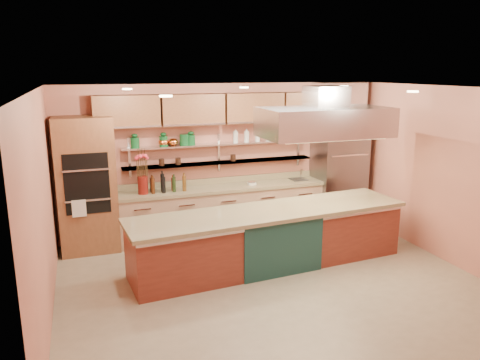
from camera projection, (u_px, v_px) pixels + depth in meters
name	position (u px, v px, depth m)	size (l,w,h in m)	color
floor	(271.00, 282.00, 6.89)	(6.00, 5.00, 0.02)	gray
ceiling	(274.00, 88.00, 6.24)	(6.00, 5.00, 0.02)	black
wall_back	(221.00, 158.00, 8.86)	(6.00, 0.04, 2.80)	#C9775E
wall_front	(380.00, 255.00, 4.26)	(6.00, 0.04, 2.80)	#C9775E
wall_left	(42.00, 210.00, 5.60)	(0.04, 5.00, 2.80)	#C9775E
wall_right	(444.00, 174.00, 7.51)	(0.04, 5.00, 2.80)	#C9775E
oven_stack	(87.00, 185.00, 7.84)	(0.95, 0.64, 2.30)	brown
refrigerator	(339.00, 172.00, 9.36)	(0.95, 0.72, 2.10)	slate
back_counter	(223.00, 210.00, 8.78)	(3.84, 0.64, 0.93)	#A37D61
wall_shelf_lower	(220.00, 162.00, 8.73)	(3.60, 0.26, 0.03)	silver
wall_shelf_upper	(220.00, 144.00, 8.65)	(3.60, 0.26, 0.03)	silver
upper_cabinets	(223.00, 109.00, 8.47)	(4.60, 0.36, 0.55)	brown
range_hood	(325.00, 122.00, 7.26)	(2.00, 1.00, 0.45)	silver
ceiling_downlights	(268.00, 90.00, 6.43)	(4.00, 2.80, 0.02)	#FFE5A5
island	(270.00, 238.00, 7.38)	(4.38, 0.95, 0.91)	maroon
flower_vase	(143.00, 185.00, 8.12)	(0.18, 0.18, 0.31)	#5D120E
oil_bottle_cluster	(163.00, 185.00, 8.24)	(0.86, 0.25, 0.28)	black
kitchen_scale	(252.00, 183.00, 8.79)	(0.14, 0.11, 0.08)	beige
bar_faucet	(301.00, 174.00, 9.21)	(0.03, 0.03, 0.20)	white
copper_kettle	(173.00, 142.00, 8.36)	(0.17, 0.17, 0.13)	orange
green_canister	(184.00, 140.00, 8.41)	(0.16, 0.16, 0.20)	#0F4A20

